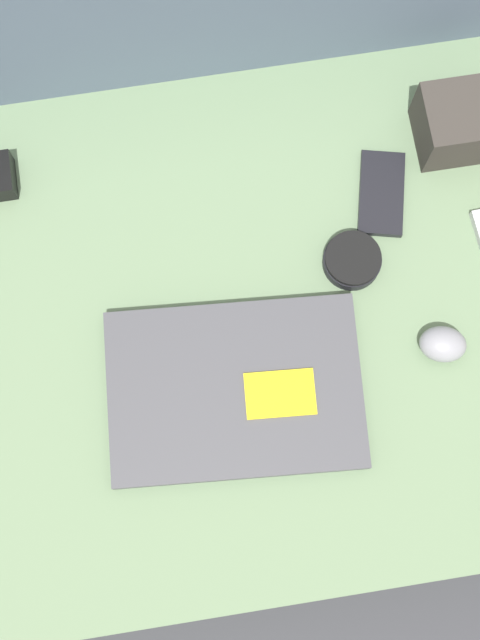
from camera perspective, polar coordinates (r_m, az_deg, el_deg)
ground_plane at (r=1.32m, az=0.00°, el=-1.52°), size 8.00×8.00×0.00m
couch_seat at (r=1.25m, az=0.00°, el=-0.90°), size 1.02×0.73×0.14m
laptop at (r=1.16m, az=-0.31°, el=-4.51°), size 0.34×0.25×0.03m
computer_mouse at (r=1.19m, az=12.85°, el=-1.52°), size 0.07×0.06×0.04m
speaker_puck at (r=1.20m, az=7.20°, el=3.82°), size 0.08×0.08×0.03m
phone_black at (r=1.25m, az=9.04°, el=8.00°), size 0.09×0.13×0.01m
camera_pouch at (r=1.27m, az=14.22°, el=12.18°), size 0.12×0.09×0.09m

